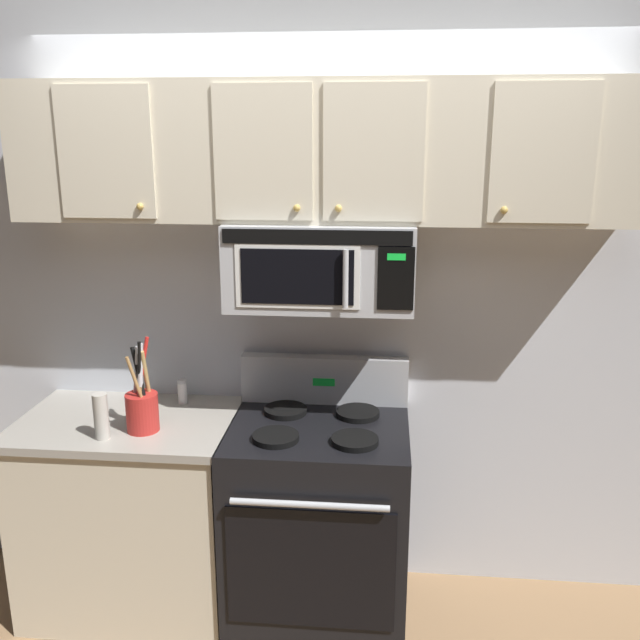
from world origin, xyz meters
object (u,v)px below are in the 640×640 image
(stove_range, at_px, (319,518))
(spice_jar, at_px, (141,397))
(utensil_crock_red, at_px, (142,407))
(salt_shaker, at_px, (182,391))
(pepper_mill, at_px, (101,416))
(over_range_microwave, at_px, (321,264))

(stove_range, xyz_separation_m, spice_jar, (-0.81, 0.12, 0.49))
(utensil_crock_red, height_order, spice_jar, utensil_crock_red)
(salt_shaker, xyz_separation_m, pepper_mill, (-0.22, -0.40, 0.04))
(stove_range, bearing_deg, over_range_microwave, 90.14)
(pepper_mill, distance_m, spice_jar, 0.32)
(pepper_mill, height_order, spice_jar, pepper_mill)
(stove_range, xyz_separation_m, utensil_crock_red, (-0.72, -0.10, 0.54))
(utensil_crock_red, distance_m, pepper_mill, 0.17)
(stove_range, height_order, salt_shaker, stove_range)
(stove_range, bearing_deg, pepper_mill, -167.29)
(spice_jar, bearing_deg, over_range_microwave, -0.46)
(over_range_microwave, bearing_deg, pepper_mill, -160.16)
(over_range_microwave, bearing_deg, spice_jar, 179.54)
(salt_shaker, bearing_deg, pepper_mill, -118.16)
(utensil_crock_red, relative_size, spice_jar, 3.46)
(salt_shaker, relative_size, spice_jar, 0.98)
(stove_range, height_order, spice_jar, stove_range)
(stove_range, relative_size, utensil_crock_red, 2.79)
(stove_range, xyz_separation_m, pepper_mill, (-0.86, -0.19, 0.53))
(utensil_crock_red, relative_size, pepper_mill, 2.10)
(stove_range, height_order, over_range_microwave, over_range_microwave)
(stove_range, distance_m, pepper_mill, 1.03)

